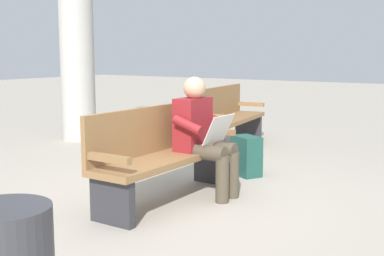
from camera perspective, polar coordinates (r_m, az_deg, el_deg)
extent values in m
plane|color=#A89E8E|center=(4.90, -2.58, -8.22)|extent=(40.00, 40.00, 0.00)
cube|color=olive|center=(4.79, -2.61, -3.41)|extent=(1.80, 0.49, 0.06)
cube|color=olive|center=(4.87, -4.67, -0.18)|extent=(1.80, 0.06, 0.45)
cube|color=olive|center=(5.46, 2.63, -0.33)|extent=(0.06, 0.48, 0.06)
cube|color=olive|center=(4.12, -9.61, -3.37)|extent=(0.06, 0.48, 0.06)
cube|color=#2D2D33|center=(5.49, 2.34, -4.26)|extent=(0.08, 0.43, 0.39)
cube|color=#2D2D33|center=(4.25, -9.02, -8.21)|extent=(0.08, 0.43, 0.39)
cube|color=maroon|center=(4.98, 0.10, 0.45)|extent=(0.40, 0.22, 0.52)
sphere|color=tan|center=(4.94, 0.29, 4.56)|extent=(0.22, 0.22, 0.22)
cylinder|color=#4C4233|center=(5.00, 2.74, -2.39)|extent=(0.15, 0.42, 0.15)
cylinder|color=#4C4233|center=(4.83, 1.52, -2.76)|extent=(0.15, 0.42, 0.15)
cylinder|color=#4C4233|center=(4.96, 4.60, -5.33)|extent=(0.13, 0.13, 0.45)
cylinder|color=#4C4233|center=(4.79, 3.44, -5.82)|extent=(0.13, 0.13, 0.45)
cylinder|color=maroon|center=(5.13, 2.50, 0.96)|extent=(0.09, 0.31, 0.18)
cylinder|color=maroon|center=(4.73, -0.49, 0.32)|extent=(0.09, 0.31, 0.18)
cube|color=silver|center=(4.83, 3.07, -0.13)|extent=(0.40, 0.13, 0.27)
cube|color=#1E4C42|center=(5.85, 6.18, -3.16)|extent=(0.36, 0.40, 0.46)
cube|color=#23574C|center=(5.93, 7.22, -3.69)|extent=(0.15, 0.23, 0.21)
cube|color=olive|center=(7.55, 4.44, 0.97)|extent=(1.85, 0.74, 0.06)
cube|color=olive|center=(7.60, 2.95, 2.97)|extent=(1.79, 0.32, 0.45)
cube|color=olive|center=(8.33, 6.55, 2.69)|extent=(0.13, 0.48, 0.06)
cube|color=olive|center=(6.75, 1.88, 1.38)|extent=(0.13, 0.48, 0.06)
cube|color=#2D2D33|center=(8.33, 6.40, 0.09)|extent=(0.14, 0.44, 0.39)
cube|color=#2D2D33|center=(6.85, 2.03, -1.69)|extent=(0.14, 0.44, 0.39)
cylinder|color=#B2AFA8|center=(8.37, -13.03, 12.64)|extent=(0.54, 0.54, 4.08)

